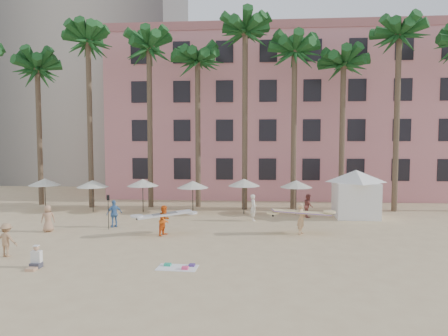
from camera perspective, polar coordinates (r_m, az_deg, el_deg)
ground at (r=19.40m, az=-7.33°, el=-13.10°), size 120.00×120.00×0.00m
pink_hotel at (r=44.32m, az=8.59°, el=6.94°), size 35.00×14.00×16.00m
grey_tower at (r=63.25m, az=-17.24°, el=21.60°), size 22.00×18.00×50.00m
palm_row at (r=34.10m, az=-1.31°, el=16.32°), size 44.40×5.40×16.30m
umbrella_row at (r=31.58m, az=-8.09°, el=-2.16°), size 22.50×2.70×2.73m
cabana at (r=31.07m, az=18.29°, el=-2.91°), size 4.61×4.61×3.50m
beach_towel at (r=18.48m, az=-6.50°, el=-13.87°), size 1.85×1.09×0.14m
carrier_yellow at (r=24.74m, az=10.99°, el=-6.85°), size 3.56×1.30×1.91m
carrier_white at (r=24.32m, az=-8.47°, el=-7.25°), size 3.31×2.02×1.80m
beachgoers at (r=25.75m, az=-10.10°, el=-6.87°), size 17.59×12.06×1.88m
paddle at (r=26.50m, az=-16.21°, el=-5.46°), size 0.18×0.04×2.23m
seated_man at (r=20.08m, az=-25.31°, el=-11.83°), size 0.44×0.77×1.00m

